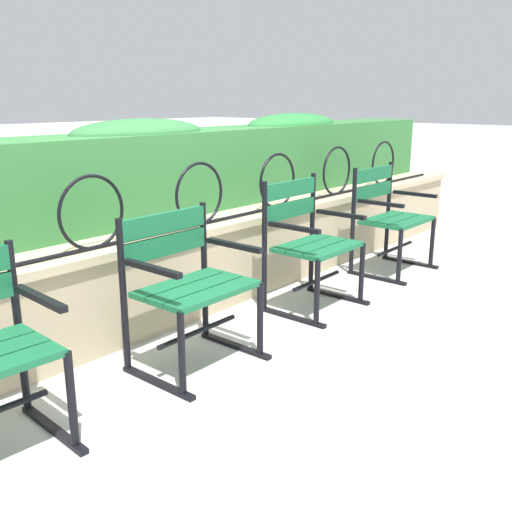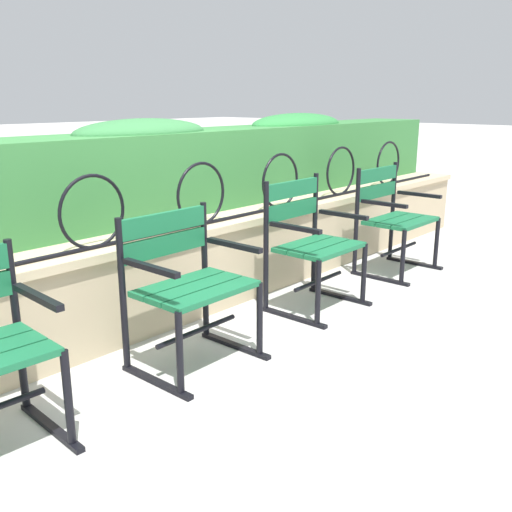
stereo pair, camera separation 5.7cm
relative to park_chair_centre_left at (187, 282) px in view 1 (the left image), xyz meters
The scene contains 7 objects.
ground_plane 0.65m from the park_chair_centre_left, 29.03° to the right, with size 60.00×60.00×0.00m, color #B7B5AF.
stone_wall 0.72m from the park_chair_centre_left, 55.65° to the left, with size 7.66×0.41×0.60m.
iron_arch_fence 0.64m from the park_chair_centre_left, 66.94° to the left, with size 7.11×0.02×0.42m.
hedge_row 1.22m from the park_chair_centre_left, 66.72° to the left, with size 7.51×0.56×0.68m.
park_chair_centre_left is the anchor object (origin of this frame).
park_chair_centre_right 1.16m from the park_chair_centre_left, ahead, with size 0.60×0.53×0.89m.
park_chair_rightmost 2.31m from the park_chair_centre_left, ahead, with size 0.64×0.52×0.88m.
Camera 1 is at (-2.39, -1.97, 1.41)m, focal length 40.48 mm.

